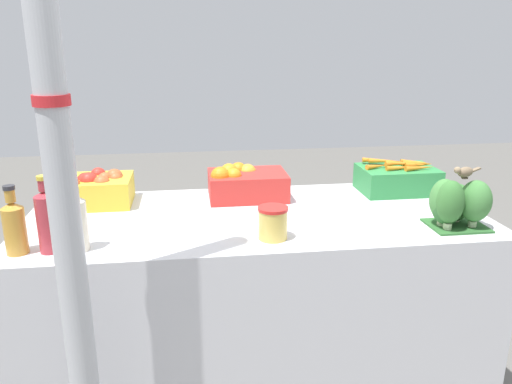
{
  "coord_description": "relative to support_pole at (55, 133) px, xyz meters",
  "views": [
    {
      "loc": [
        -0.27,
        -1.98,
        1.5
      ],
      "look_at": [
        0.0,
        0.0,
        0.9
      ],
      "focal_mm": 35.0,
      "sensor_mm": 36.0,
      "label": 1
    }
  ],
  "objects": [
    {
      "name": "broccoli_pile",
      "position": [
        1.38,
        0.32,
        -0.37
      ],
      "size": [
        0.23,
        0.19,
        0.2
      ],
      "color": "#2D602D",
      "rests_on": "market_table"
    },
    {
      "name": "ground_plane",
      "position": [
        0.63,
        0.58,
        -1.26
      ],
      "size": [
        10.0,
        10.0,
        0.0
      ],
      "primitive_type": "plane",
      "color": "#605E59"
    },
    {
      "name": "market_table",
      "position": [
        0.63,
        0.58,
        -0.86
      ],
      "size": [
        1.92,
        0.83,
        0.8
      ],
      "primitive_type": "cube",
      "color": "silver",
      "rests_on": "ground_plane"
    },
    {
      "name": "juice_bottle_ruby",
      "position": [
        -0.13,
        0.29,
        -0.35
      ],
      "size": [
        0.07,
        0.07,
        0.27
      ],
      "color": "#B2333D",
      "rests_on": "market_table"
    },
    {
      "name": "juice_bottle_amber",
      "position": [
        -0.24,
        0.29,
        -0.37
      ],
      "size": [
        0.07,
        0.07,
        0.24
      ],
      "color": "gold",
      "rests_on": "market_table"
    },
    {
      "name": "support_pole",
      "position": [
        0.0,
        0.0,
        0.0
      ],
      "size": [
        0.1,
        0.1,
        2.52
      ],
      "color": "#B7BABF",
      "rests_on": "ground_plane"
    },
    {
      "name": "carrot_crate",
      "position": [
        1.36,
        0.82,
        -0.4
      ],
      "size": [
        0.36,
        0.25,
        0.16
      ],
      "color": "#2D8442",
      "rests_on": "market_table"
    },
    {
      "name": "orange_crate",
      "position": [
        0.61,
        0.82,
        -0.39
      ],
      "size": [
        0.36,
        0.25,
        0.16
      ],
      "color": "red",
      "rests_on": "market_table"
    },
    {
      "name": "pickle_jar",
      "position": [
        0.65,
        0.31,
        -0.4
      ],
      "size": [
        0.11,
        0.11,
        0.12
      ],
      "color": "#DBBC56",
      "rests_on": "market_table"
    },
    {
      "name": "apple_crate",
      "position": [
        -0.08,
        0.82,
        -0.39
      ],
      "size": [
        0.36,
        0.25,
        0.16
      ],
      "color": "gold",
      "rests_on": "market_table"
    },
    {
      "name": "sparrow_bird",
      "position": [
        1.39,
        0.31,
        -0.24
      ],
      "size": [
        0.13,
        0.06,
        0.05
      ],
      "rotation": [
        0.0,
        0.0,
        -2.83
      ],
      "color": "#4C3D2D",
      "rests_on": "broccoli_pile"
    },
    {
      "name": "juice_bottle_cloudy",
      "position": [
        -0.04,
        0.29,
        -0.35
      ],
      "size": [
        0.08,
        0.08,
        0.27
      ],
      "color": "beige",
      "rests_on": "market_table"
    }
  ]
}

